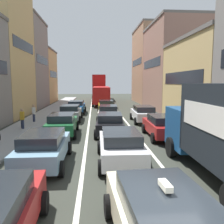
{
  "coord_description": "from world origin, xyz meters",
  "views": [
    {
      "loc": [
        -1.18,
        -3.89,
        3.62
      ],
      "look_at": [
        0.0,
        12.0,
        1.6
      ],
      "focal_mm": 37.72,
      "sensor_mm": 36.0,
      "label": 1
    }
  ],
  "objects_px": {
    "sedan_right_lane_behind_truck": "(162,126)",
    "pedestrian_mid_sidewalk": "(34,113)",
    "sedan_centre_lane_second": "(120,146)",
    "sedan_left_lane_third": "(62,124)",
    "pedestrian_near_kerb": "(22,118)",
    "coupe_centre_lane_fourth": "(108,113)",
    "bus_mid_queue_primary": "(101,94)",
    "hatchback_centre_lane_third": "(110,123)",
    "bus_far_queue_secondary": "(99,86)",
    "sedan_left_lane_fifth": "(76,107)",
    "wagon_right_lane_far": "(143,113)",
    "wagon_left_lane_second": "(44,147)",
    "sedan_centre_lane_fifth": "(106,106)",
    "taxi_centre_lane_front": "(162,219)",
    "sedan_left_lane_fourth": "(71,112)"
  },
  "relations": [
    {
      "from": "sedan_left_lane_fourth",
      "to": "bus_mid_queue_primary",
      "type": "height_order",
      "value": "bus_mid_queue_primary"
    },
    {
      "from": "sedan_centre_lane_second",
      "to": "sedan_left_lane_third",
      "type": "relative_size",
      "value": 1.0
    },
    {
      "from": "sedan_centre_lane_fifth",
      "to": "coupe_centre_lane_fourth",
      "type": "bearing_deg",
      "value": 179.5
    },
    {
      "from": "hatchback_centre_lane_third",
      "to": "sedan_centre_lane_second",
      "type": "bearing_deg",
      "value": -175.83
    },
    {
      "from": "sedan_right_lane_behind_truck",
      "to": "sedan_left_lane_third",
      "type": "bearing_deg",
      "value": 79.67
    },
    {
      "from": "bus_mid_queue_primary",
      "to": "wagon_right_lane_far",
      "type": "bearing_deg",
      "value": -167.49
    },
    {
      "from": "bus_mid_queue_primary",
      "to": "sedan_centre_lane_fifth",
      "type": "bearing_deg",
      "value": -176.97
    },
    {
      "from": "hatchback_centre_lane_third",
      "to": "bus_far_queue_secondary",
      "type": "bearing_deg",
      "value": 3.34
    },
    {
      "from": "taxi_centre_lane_front",
      "to": "hatchback_centre_lane_third",
      "type": "distance_m",
      "value": 11.6
    },
    {
      "from": "taxi_centre_lane_front",
      "to": "pedestrian_near_kerb",
      "type": "relative_size",
      "value": 2.65
    },
    {
      "from": "sedan_centre_lane_second",
      "to": "bus_far_queue_secondary",
      "type": "height_order",
      "value": "bus_far_queue_secondary"
    },
    {
      "from": "sedan_left_lane_fifth",
      "to": "bus_far_queue_secondary",
      "type": "height_order",
      "value": "bus_far_queue_secondary"
    },
    {
      "from": "sedan_centre_lane_fifth",
      "to": "pedestrian_near_kerb",
      "type": "height_order",
      "value": "pedestrian_near_kerb"
    },
    {
      "from": "sedan_left_lane_fifth",
      "to": "pedestrian_mid_sidewalk",
      "type": "relative_size",
      "value": 2.61
    },
    {
      "from": "sedan_right_lane_behind_truck",
      "to": "pedestrian_mid_sidewalk",
      "type": "distance_m",
      "value": 11.64
    },
    {
      "from": "hatchback_centre_lane_third",
      "to": "bus_far_queue_secondary",
      "type": "relative_size",
      "value": 0.42
    },
    {
      "from": "sedan_right_lane_behind_truck",
      "to": "bus_mid_queue_primary",
      "type": "xyz_separation_m",
      "value": [
        -3.34,
        23.06,
        0.96
      ]
    },
    {
      "from": "coupe_centre_lane_fourth",
      "to": "sedan_right_lane_behind_truck",
      "type": "relative_size",
      "value": 1.01
    },
    {
      "from": "pedestrian_mid_sidewalk",
      "to": "bus_far_queue_secondary",
      "type": "bearing_deg",
      "value": 81.2
    },
    {
      "from": "pedestrian_near_kerb",
      "to": "sedan_left_lane_third",
      "type": "bearing_deg",
      "value": -67.74
    },
    {
      "from": "sedan_centre_lane_second",
      "to": "bus_far_queue_secondary",
      "type": "bearing_deg",
      "value": 0.6
    },
    {
      "from": "pedestrian_mid_sidewalk",
      "to": "sedan_centre_lane_second",
      "type": "bearing_deg",
      "value": -55.22
    },
    {
      "from": "coupe_centre_lane_fourth",
      "to": "bus_mid_queue_primary",
      "type": "bearing_deg",
      "value": 3.85
    },
    {
      "from": "hatchback_centre_lane_third",
      "to": "coupe_centre_lane_fourth",
      "type": "distance_m",
      "value": 5.74
    },
    {
      "from": "sedan_left_lane_fourth",
      "to": "bus_mid_queue_primary",
      "type": "distance_m",
      "value": 16.01
    },
    {
      "from": "sedan_left_lane_third",
      "to": "pedestrian_near_kerb",
      "type": "bearing_deg",
      "value": 60.1
    },
    {
      "from": "taxi_centre_lane_front",
      "to": "sedan_right_lane_behind_truck",
      "type": "xyz_separation_m",
      "value": [
        3.04,
        10.38,
        -0.0
      ]
    },
    {
      "from": "sedan_centre_lane_second",
      "to": "wagon_left_lane_second",
      "type": "height_order",
      "value": "same"
    },
    {
      "from": "bus_mid_queue_primary",
      "to": "sedan_left_lane_fifth",
      "type": "bearing_deg",
      "value": 164.32
    },
    {
      "from": "coupe_centre_lane_fourth",
      "to": "sedan_centre_lane_fifth",
      "type": "relative_size",
      "value": 1.02
    },
    {
      "from": "taxi_centre_lane_front",
      "to": "sedan_left_lane_fifth",
      "type": "relative_size",
      "value": 1.02
    },
    {
      "from": "coupe_centre_lane_fourth",
      "to": "pedestrian_mid_sidewalk",
      "type": "relative_size",
      "value": 2.65
    },
    {
      "from": "bus_mid_queue_primary",
      "to": "bus_far_queue_secondary",
      "type": "xyz_separation_m",
      "value": [
        -0.05,
        11.91,
        1.07
      ]
    },
    {
      "from": "pedestrian_mid_sidewalk",
      "to": "bus_mid_queue_primary",
      "type": "bearing_deg",
      "value": 72.74
    },
    {
      "from": "bus_far_queue_secondary",
      "to": "sedan_left_lane_fifth",
      "type": "bearing_deg",
      "value": 173.93
    },
    {
      "from": "wagon_left_lane_second",
      "to": "wagon_right_lane_far",
      "type": "height_order",
      "value": "same"
    },
    {
      "from": "wagon_left_lane_second",
      "to": "coupe_centre_lane_fourth",
      "type": "height_order",
      "value": "same"
    },
    {
      "from": "bus_far_queue_secondary",
      "to": "pedestrian_mid_sidewalk",
      "type": "bearing_deg",
      "value": 169.31
    },
    {
      "from": "wagon_left_lane_second",
      "to": "pedestrian_mid_sidewalk",
      "type": "bearing_deg",
      "value": 16.14
    },
    {
      "from": "hatchback_centre_lane_third",
      "to": "pedestrian_near_kerb",
      "type": "bearing_deg",
      "value": 77.0
    },
    {
      "from": "sedan_centre_lane_second",
      "to": "wagon_left_lane_second",
      "type": "relative_size",
      "value": 1.0
    },
    {
      "from": "sedan_centre_lane_second",
      "to": "hatchback_centre_lane_third",
      "type": "distance_m",
      "value": 5.83
    },
    {
      "from": "bus_mid_queue_primary",
      "to": "pedestrian_near_kerb",
      "type": "distance_m",
      "value": 21.0
    },
    {
      "from": "sedan_left_lane_third",
      "to": "pedestrian_mid_sidewalk",
      "type": "xyz_separation_m",
      "value": [
        -3.16,
        4.95,
        0.15
      ]
    },
    {
      "from": "coupe_centre_lane_fourth",
      "to": "wagon_right_lane_far",
      "type": "height_order",
      "value": "same"
    },
    {
      "from": "wagon_left_lane_second",
      "to": "sedan_right_lane_behind_truck",
      "type": "xyz_separation_m",
      "value": [
        6.64,
        4.66,
        0.0
      ]
    },
    {
      "from": "sedan_centre_lane_second",
      "to": "bus_mid_queue_primary",
      "type": "relative_size",
      "value": 0.41
    },
    {
      "from": "taxi_centre_lane_front",
      "to": "pedestrian_near_kerb",
      "type": "height_order",
      "value": "same"
    },
    {
      "from": "wagon_right_lane_far",
      "to": "bus_far_queue_secondary",
      "type": "xyz_separation_m",
      "value": [
        -3.41,
        28.86,
        2.03
      ]
    },
    {
      "from": "wagon_left_lane_second",
      "to": "sedan_centre_lane_fifth",
      "type": "relative_size",
      "value": 1.0
    }
  ]
}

